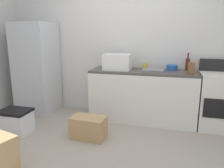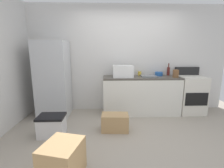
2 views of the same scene
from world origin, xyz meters
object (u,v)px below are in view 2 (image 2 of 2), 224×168
refrigerator (53,79)px  mixing_bowl (159,74)px  cardboard_box_medium (63,160)px  storage_bin (52,126)px  stove_oven (190,94)px  coffee_mug (140,73)px  knife_block (176,74)px  wine_bottle (168,71)px  microwave (123,71)px  cardboard_box_large (115,122)px

refrigerator → mixing_bowl: bearing=4.7°
cardboard_box_medium → storage_bin: bearing=114.4°
stove_oven → mixing_bowl: (-0.75, 0.15, 0.48)m
cardboard_box_medium → refrigerator: bearing=109.1°
refrigerator → stove_oven: refrigerator is taller
coffee_mug → mixing_bowl: (0.47, -0.05, -0.00)m
mixing_bowl → cardboard_box_medium: bearing=-129.8°
knife_block → wine_bottle: bearing=95.8°
storage_bin → refrigerator: bearing=103.6°
wine_bottle → cardboard_box_medium: size_ratio=0.63×
microwave → wine_bottle: (1.17, 0.24, -0.03)m
stove_oven → mixing_bowl: bearing=168.6°
microwave → storage_bin: bearing=-143.2°
knife_block → cardboard_box_large: bearing=-152.5°
coffee_mug → cardboard_box_large: 1.51m
cardboard_box_large → storage_bin: storage_bin is taller
storage_bin → wine_bottle: bearing=26.5°
stove_oven → wine_bottle: 0.76m
stove_oven → microwave: (-1.67, -0.04, 0.57)m
refrigerator → cardboard_box_large: refrigerator is taller
knife_block → mixing_bowl: size_ratio=0.95×
stove_oven → storage_bin: stove_oven is taller
coffee_mug → cardboard_box_medium: size_ratio=0.21×
refrigerator → microwave: refrigerator is taller
stove_oven → coffee_mug: size_ratio=11.00×
coffee_mug → cardboard_box_large: coffee_mug is taller
stove_oven → coffee_mug: bearing=170.8°
microwave → coffee_mug: microwave is taller
microwave → mixing_bowl: bearing=12.0°
stove_oven → microwave: microwave is taller
microwave → storage_bin: microwave is taller
coffee_mug → knife_block: knife_block is taller
knife_block → storage_bin: size_ratio=0.39×
stove_oven → knife_block: bearing=-161.1°
cardboard_box_large → storage_bin: 1.15m
wine_bottle → storage_bin: 2.94m
stove_oven → cardboard_box_medium: bearing=-141.6°
microwave → mixing_bowl: (0.92, 0.19, -0.09)m
wine_bottle → cardboard_box_medium: 3.16m
stove_oven → microwave: size_ratio=2.39×
refrigerator → mixing_bowl: refrigerator is taller
wine_bottle → cardboard_box_medium: (-2.08, -2.24, -0.79)m
coffee_mug → microwave: bearing=-151.6°
cardboard_box_medium → microwave: bearing=65.5°
refrigerator → microwave: bearing=0.4°
wine_bottle → microwave: bearing=-168.3°
wine_bottle → stove_oven: bearing=-21.7°
refrigerator → stove_oven: (3.27, 0.06, -0.39)m
wine_bottle → cardboard_box_large: wine_bottle is taller
refrigerator → coffee_mug: 2.07m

